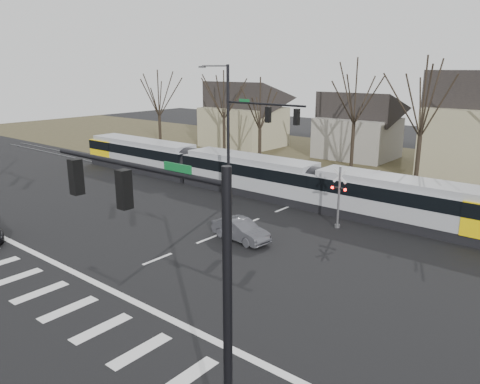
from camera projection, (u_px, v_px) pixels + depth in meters
The scene contains 14 objects.
ground at pixel (127, 271), 23.69m from camera, with size 140.00×140.00×0.00m, color black.
grass_verge at pixel (384, 169), 47.54m from camera, with size 140.00×28.00×0.01m, color #38331E.
crosswalk at pixel (54, 300), 20.71m from camera, with size 27.00×2.60×0.01m.
stop_line at pixel (97, 283), 22.35m from camera, with size 28.00×0.35×0.01m, color silver.
lane_dashes at pixel (298, 203), 35.62m from camera, with size 0.18×30.00×0.01m.
rail_pair at pixel (297, 203), 35.46m from camera, with size 90.00×1.52×0.06m.
tram at pixel (248, 173), 38.21m from camera, with size 40.45×3.00×3.07m.
sedan at pixel (241, 230), 27.80m from camera, with size 4.01×1.80×1.28m, color #404146.
signal_pole_near_right at pixel (170, 267), 11.67m from camera, with size 6.72×0.44×8.00m.
signal_pole_far at pixel (245, 130), 33.02m from camera, with size 9.28×0.44×10.20m.
rail_crossing_signal at pixel (339, 199), 29.67m from camera, with size 1.08×0.36×4.00m.
tree_row at pixel (382, 127), 40.55m from camera, with size 59.20×7.20×10.00m.
house_a at pixel (244, 112), 60.17m from camera, with size 9.72×8.64×8.60m.
house_b at pixel (358, 123), 52.57m from camera, with size 8.64×7.56×7.65m.
Camera 1 is at (18.32, -13.22, 10.00)m, focal length 35.00 mm.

